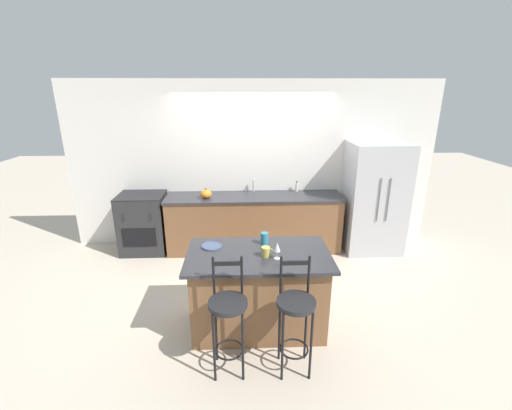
{
  "coord_description": "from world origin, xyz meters",
  "views": [
    {
      "loc": [
        -0.19,
        -4.86,
        2.56
      ],
      "look_at": [
        -0.01,
        -0.62,
        1.11
      ],
      "focal_mm": 24.0,
      "sensor_mm": 36.0,
      "label": 1
    }
  ],
  "objects_px": {
    "bar_stool_far": "(295,314)",
    "soap_bottle": "(297,187)",
    "oven_range": "(144,223)",
    "pumpkin_decoration": "(206,194)",
    "dinner_plate": "(212,246)",
    "coffee_mug": "(266,252)",
    "refrigerator": "(374,198)",
    "bar_stool_near": "(228,315)",
    "wine_glass": "(277,247)",
    "tumbler_cup": "(264,238)"
  },
  "relations": [
    {
      "from": "tumbler_cup",
      "to": "pumpkin_decoration",
      "type": "xyz_separation_m",
      "value": [
        -0.8,
        1.65,
        0.02
      ]
    },
    {
      "from": "bar_stool_near",
      "to": "bar_stool_far",
      "type": "height_order",
      "value": "same"
    },
    {
      "from": "oven_range",
      "to": "bar_stool_far",
      "type": "xyz_separation_m",
      "value": [
        2.07,
        -2.64,
        0.13
      ]
    },
    {
      "from": "bar_stool_near",
      "to": "tumbler_cup",
      "type": "bearing_deg",
      "value": 66.0
    },
    {
      "from": "refrigerator",
      "to": "soap_bottle",
      "type": "relative_size",
      "value": 10.04
    },
    {
      "from": "refrigerator",
      "to": "pumpkin_decoration",
      "type": "height_order",
      "value": "refrigerator"
    },
    {
      "from": "wine_glass",
      "to": "refrigerator",
      "type": "bearing_deg",
      "value": 49.0
    },
    {
      "from": "bar_stool_far",
      "to": "soap_bottle",
      "type": "distance_m",
      "value": 2.91
    },
    {
      "from": "refrigerator",
      "to": "bar_stool_far",
      "type": "height_order",
      "value": "refrigerator"
    },
    {
      "from": "bar_stool_far",
      "to": "dinner_plate",
      "type": "relative_size",
      "value": 4.89
    },
    {
      "from": "oven_range",
      "to": "pumpkin_decoration",
      "type": "distance_m",
      "value": 1.17
    },
    {
      "from": "bar_stool_far",
      "to": "coffee_mug",
      "type": "relative_size",
      "value": 9.05
    },
    {
      "from": "tumbler_cup",
      "to": "soap_bottle",
      "type": "distance_m",
      "value": 2.08
    },
    {
      "from": "refrigerator",
      "to": "wine_glass",
      "type": "xyz_separation_m",
      "value": [
        -1.78,
        -2.05,
        0.15
      ]
    },
    {
      "from": "refrigerator",
      "to": "bar_stool_near",
      "type": "bearing_deg",
      "value": -131.65
    },
    {
      "from": "dinner_plate",
      "to": "coffee_mug",
      "type": "height_order",
      "value": "coffee_mug"
    },
    {
      "from": "oven_range",
      "to": "tumbler_cup",
      "type": "bearing_deg",
      "value": -43.6
    },
    {
      "from": "bar_stool_far",
      "to": "soap_bottle",
      "type": "xyz_separation_m",
      "value": [
        0.44,
        2.85,
        0.38
      ]
    },
    {
      "from": "pumpkin_decoration",
      "to": "bar_stool_far",
      "type": "bearing_deg",
      "value": -67.8
    },
    {
      "from": "refrigerator",
      "to": "bar_stool_far",
      "type": "relative_size",
      "value": 1.55
    },
    {
      "from": "bar_stool_far",
      "to": "tumbler_cup",
      "type": "bearing_deg",
      "value": 104.56
    },
    {
      "from": "bar_stool_near",
      "to": "wine_glass",
      "type": "bearing_deg",
      "value": 45.83
    },
    {
      "from": "bar_stool_near",
      "to": "wine_glass",
      "type": "height_order",
      "value": "bar_stool_near"
    },
    {
      "from": "refrigerator",
      "to": "dinner_plate",
      "type": "distance_m",
      "value": 3.02
    },
    {
      "from": "bar_stool_near",
      "to": "soap_bottle",
      "type": "relative_size",
      "value": 6.46
    },
    {
      "from": "wine_glass",
      "to": "soap_bottle",
      "type": "bearing_deg",
      "value": 76.4
    },
    {
      "from": "pumpkin_decoration",
      "to": "bar_stool_near",
      "type": "bearing_deg",
      "value": -80.5
    },
    {
      "from": "bar_stool_far",
      "to": "soap_bottle",
      "type": "height_order",
      "value": "bar_stool_far"
    },
    {
      "from": "refrigerator",
      "to": "pumpkin_decoration",
      "type": "distance_m",
      "value": 2.69
    },
    {
      "from": "refrigerator",
      "to": "bar_stool_far",
      "type": "xyz_separation_m",
      "value": [
        -1.66,
        -2.57,
        -0.27
      ]
    },
    {
      "from": "bar_stool_far",
      "to": "coffee_mug",
      "type": "height_order",
      "value": "bar_stool_far"
    },
    {
      "from": "dinner_plate",
      "to": "coffee_mug",
      "type": "relative_size",
      "value": 1.85
    },
    {
      "from": "pumpkin_decoration",
      "to": "soap_bottle",
      "type": "height_order",
      "value": "soap_bottle"
    },
    {
      "from": "coffee_mug",
      "to": "tumbler_cup",
      "type": "bearing_deg",
      "value": 89.13
    },
    {
      "from": "bar_stool_far",
      "to": "pumpkin_decoration",
      "type": "distance_m",
      "value": 2.76
    },
    {
      "from": "wine_glass",
      "to": "tumbler_cup",
      "type": "height_order",
      "value": "wine_glass"
    },
    {
      "from": "dinner_plate",
      "to": "pumpkin_decoration",
      "type": "xyz_separation_m",
      "value": [
        -0.22,
        1.7,
        0.08
      ]
    },
    {
      "from": "bar_stool_near",
      "to": "dinner_plate",
      "type": "distance_m",
      "value": 0.89
    },
    {
      "from": "wine_glass",
      "to": "coffee_mug",
      "type": "xyz_separation_m",
      "value": [
        -0.11,
        0.06,
        -0.07
      ]
    },
    {
      "from": "oven_range",
      "to": "bar_stool_near",
      "type": "distance_m",
      "value": 3.0
    },
    {
      "from": "coffee_mug",
      "to": "refrigerator",
      "type": "bearing_deg",
      "value": 46.5
    },
    {
      "from": "coffee_mug",
      "to": "pumpkin_decoration",
      "type": "distance_m",
      "value": 2.11
    },
    {
      "from": "coffee_mug",
      "to": "tumbler_cup",
      "type": "distance_m",
      "value": 0.3
    },
    {
      "from": "refrigerator",
      "to": "soap_bottle",
      "type": "xyz_separation_m",
      "value": [
        -1.21,
        0.28,
        0.11
      ]
    },
    {
      "from": "dinner_plate",
      "to": "wine_glass",
      "type": "height_order",
      "value": "wine_glass"
    },
    {
      "from": "coffee_mug",
      "to": "pumpkin_decoration",
      "type": "bearing_deg",
      "value": 112.26
    },
    {
      "from": "refrigerator",
      "to": "coffee_mug",
      "type": "xyz_separation_m",
      "value": [
        -1.89,
        -1.99,
        0.07
      ]
    },
    {
      "from": "refrigerator",
      "to": "coffee_mug",
      "type": "bearing_deg",
      "value": -133.5
    },
    {
      "from": "wine_glass",
      "to": "tumbler_cup",
      "type": "distance_m",
      "value": 0.38
    },
    {
      "from": "oven_range",
      "to": "wine_glass",
      "type": "height_order",
      "value": "wine_glass"
    }
  ]
}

